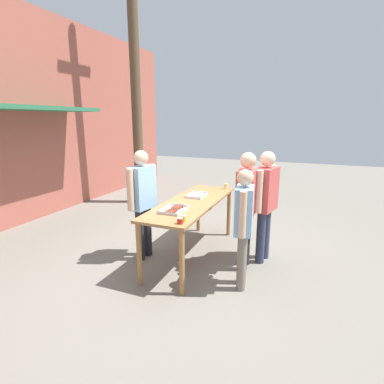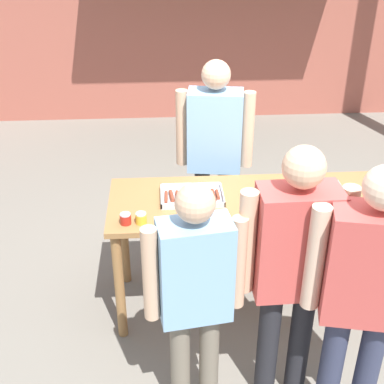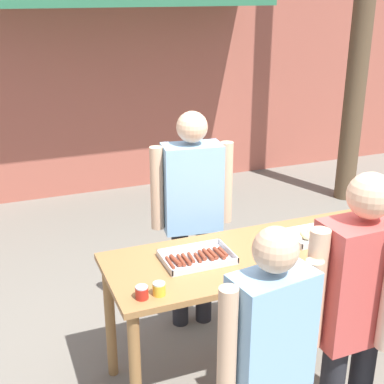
% 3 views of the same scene
% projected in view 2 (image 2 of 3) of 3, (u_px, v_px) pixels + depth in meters
% --- Properties ---
extents(ground_plane, '(24.00, 24.00, 0.00)m').
position_uv_depth(ground_plane, '(263.00, 299.00, 4.26)').
color(ground_plane, slate).
extents(serving_table, '(2.32, 0.75, 0.93)m').
position_uv_depth(serving_table, '(271.00, 212.00, 3.85)').
color(serving_table, olive).
rests_on(serving_table, ground).
extents(food_tray_sausages, '(0.44, 0.30, 0.04)m').
position_uv_depth(food_tray_sausages, '(192.00, 196.00, 3.80)').
color(food_tray_sausages, silver).
rests_on(food_tray_sausages, serving_table).
extents(food_tray_buns, '(0.40, 0.27, 0.06)m').
position_uv_depth(food_tray_buns, '(315.00, 192.00, 3.84)').
color(food_tray_buns, silver).
rests_on(food_tray_buns, serving_table).
extents(condiment_jar_mustard, '(0.07, 0.07, 0.07)m').
position_uv_depth(condiment_jar_mustard, '(126.00, 219.00, 3.50)').
color(condiment_jar_mustard, '#B22319').
rests_on(condiment_jar_mustard, serving_table).
extents(condiment_jar_ketchup, '(0.07, 0.07, 0.07)m').
position_uv_depth(condiment_jar_ketchup, '(141.00, 218.00, 3.51)').
color(condiment_jar_ketchup, gold).
rests_on(condiment_jar_ketchup, serving_table).
extents(person_server_behind_table, '(0.62, 0.29, 1.74)m').
position_uv_depth(person_server_behind_table, '(214.00, 146.00, 4.33)').
color(person_server_behind_table, '#232328').
rests_on(person_server_behind_table, ground).
extents(person_customer_holding_hotdog, '(0.56, 0.27, 1.60)m').
position_uv_depth(person_customer_holding_hotdog, '(195.00, 288.00, 2.92)').
color(person_customer_holding_hotdog, '#756B5B').
rests_on(person_customer_holding_hotdog, ground).
extents(person_customer_with_cup, '(0.65, 0.34, 1.74)m').
position_uv_depth(person_customer_with_cup, '(366.00, 286.00, 2.81)').
color(person_customer_with_cup, '#333851').
rests_on(person_customer_with_cup, ground).
extents(person_customer_waiting_in_line, '(0.64, 0.25, 1.74)m').
position_uv_depth(person_customer_waiting_in_line, '(293.00, 262.00, 2.98)').
color(person_customer_waiting_in_line, '#232328').
rests_on(person_customer_waiting_in_line, ground).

